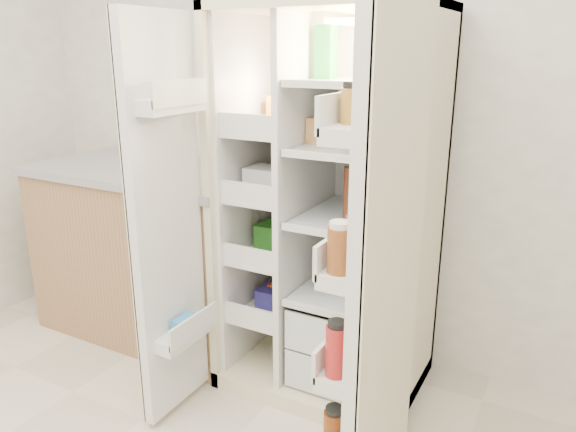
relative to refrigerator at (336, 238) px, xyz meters
The scene contains 5 objects.
wall_back 0.72m from the refrigerator, 114.67° to the left, with size 4.00×0.02×2.70m, color white.
refrigerator is the anchor object (origin of this frame).
freezer_door 0.81m from the refrigerator, 130.45° to the right, with size 0.15×0.40×1.72m.
fridge_door 0.85m from the refrigerator, 56.23° to the right, with size 0.17×0.58×1.72m.
kitchen_counter 1.14m from the refrigerator, behind, with size 1.35×0.72×0.98m.
Camera 1 is at (1.14, -0.63, 1.61)m, focal length 34.00 mm.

